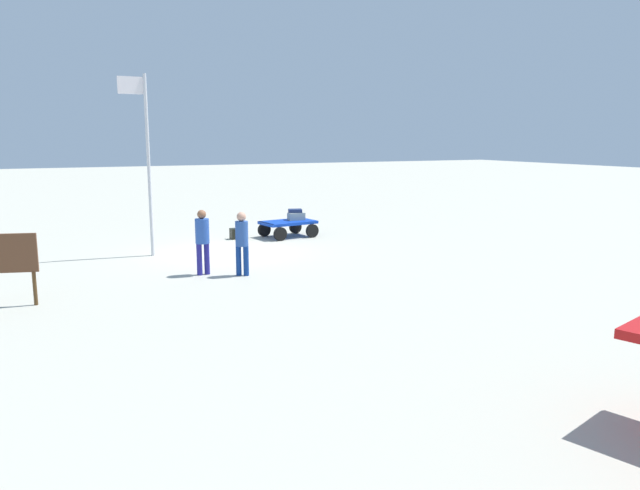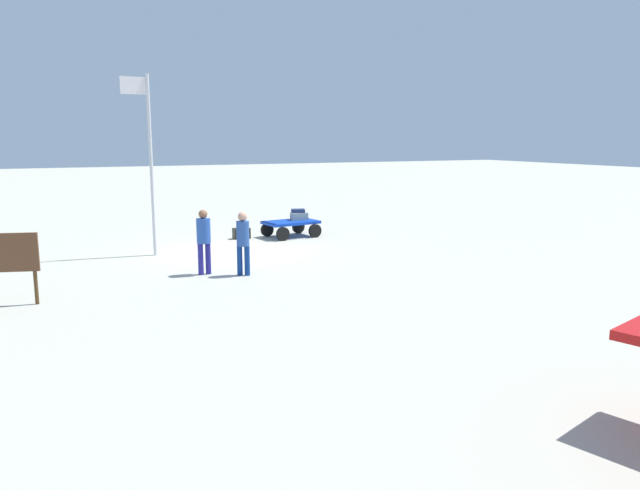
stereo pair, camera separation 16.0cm
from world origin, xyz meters
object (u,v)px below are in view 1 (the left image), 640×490
Objects in this scene: suitcase_grey at (239,233)px; flagpole at (146,154)px; worker_trailing at (202,237)px; signboard at (10,258)px; luggage_cart at (288,225)px; worker_lead at (242,239)px; suitcase_dark at (295,214)px; suitcase_navy at (296,216)px.

suitcase_grey is 0.11× the size of flagpole.
suitcase_grey is at bearing -151.07° from flagpole.
flagpole is (0.78, -3.23, 2.05)m from worker_trailing.
luggage_cart is at bearing -145.70° from signboard.
worker_lead reaches higher than luggage_cart.
signboard reaches higher than suitcase_dark.
suitcase_dark is at bearing -162.89° from flagpole.
worker_trailing reaches higher than luggage_cart.
worker_trailing is 1.09× the size of signboard.
flagpole reaches higher than worker_trailing.
signboard is (9.07, 6.13, 0.25)m from suitcase_dark.
worker_lead is 0.31× the size of flagpole.
signboard is at bearing 33.55° from suitcase_navy.
suitcase_dark reaches higher than luggage_cart.
suitcase_dark is at bearing -124.89° from worker_lead.
worker_lead is 4.61m from flagpole.
worker_lead is at bearing 55.11° from suitcase_dark.
worker_lead is (1.70, 5.61, 0.77)m from suitcase_grey.
suitcase_navy is 0.39× the size of signboard.
worker_trailing is at bearing 46.40° from suitcase_dark.
suitcase_navy is 6.13m from flagpole.
suitcase_dark is (-0.01, -0.12, 0.06)m from suitcase_navy.
worker_trailing reaches higher than worker_lead.
suitcase_navy is 0.36× the size of worker_lead.
worker_trailing is (4.67, 4.79, 0.29)m from suitcase_navy.
suitcase_dark is 0.37× the size of signboard.
worker_trailing reaches higher than suitcase_grey.
suitcase_dark is (-0.39, -0.21, 0.34)m from luggage_cart.
suitcase_dark is 6.62m from worker_lead.
luggage_cart is at bearing 28.27° from suitcase_dark.
suitcase_grey is 0.34× the size of worker_trailing.
suitcase_grey is 9.45m from signboard.
worker_trailing reaches higher than signboard.
luggage_cart is 10.53m from signboard.
suitcase_dark is at bearing -94.30° from suitcase_navy.
suitcase_grey is (2.09, -0.18, -0.58)m from suitcase_dark.
suitcase_navy is at bearing 171.74° from suitcase_grey.
suitcase_dark is 2.18m from suitcase_grey.
worker_trailing is (4.68, 4.91, 0.23)m from suitcase_dark.
suitcase_navy is at bearing -125.44° from worker_lead.
flagpole reaches higher than suitcase_grey.
luggage_cart is 0.48m from suitcase_navy.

